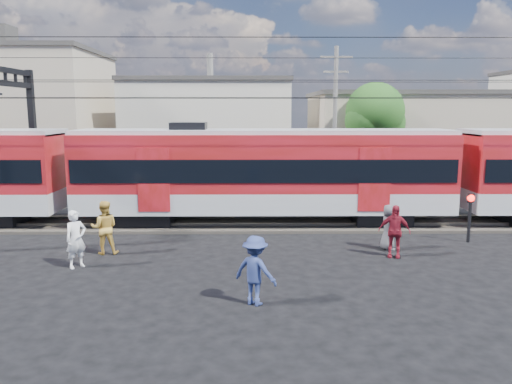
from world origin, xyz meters
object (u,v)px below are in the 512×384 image
pedestrian_a (76,239)px  pedestrian_c (255,270)px  crossing_signal (470,209)px  commuter_train (268,171)px

pedestrian_a → pedestrian_c: size_ratio=1.02×
pedestrian_c → crossing_signal: (8.19, 6.11, 0.40)m
pedestrian_c → pedestrian_a: bearing=1.3°
pedestrian_c → commuter_train: bearing=-63.9°
commuter_train → pedestrian_a: size_ratio=26.99×
commuter_train → pedestrian_c: (-0.63, -9.13, -1.49)m
commuter_train → pedestrian_a: commuter_train is taller
pedestrian_a → pedestrian_c: pedestrian_a is taller
pedestrian_c → crossing_signal: size_ratio=0.97×
pedestrian_a → crossing_signal: crossing_signal is taller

